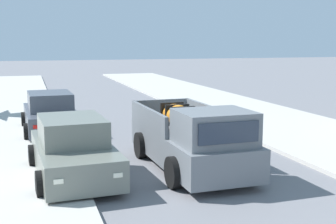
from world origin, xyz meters
TOP-DOWN VIEW (x-y plane):
  - sidewalk_right at (5.62, 12.00)m, footprint 5.19×60.00m
  - curb_left at (-4.42, 12.00)m, footprint 0.16×60.00m
  - curb_right at (4.42, 12.00)m, footprint 0.16×60.00m
  - pickup_truck at (-0.11, 7.75)m, footprint 2.31×5.25m
  - car_left_near at (-3.49, 13.84)m, footprint 2.15×4.31m
  - car_right_near at (-3.22, 7.89)m, footprint 2.19×4.33m

SIDE VIEW (x-z plane):
  - curb_left at x=-4.42m, z-range 0.00..0.10m
  - curb_right at x=4.42m, z-range 0.00..0.10m
  - sidewalk_right at x=5.62m, z-range 0.00..0.12m
  - car_left_near at x=-3.49m, z-range -0.06..1.48m
  - car_right_near at x=-3.22m, z-range -0.06..1.48m
  - pickup_truck at x=-0.11m, z-range -0.09..1.71m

